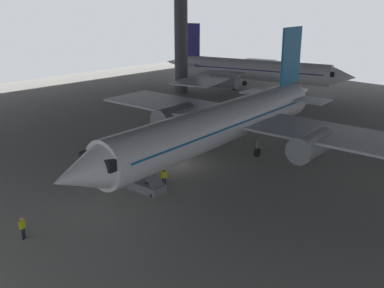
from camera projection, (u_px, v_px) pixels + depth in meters
name	position (u px, v px, depth m)	size (l,w,h in m)	color
ground_plane	(181.00, 167.00, 42.76)	(110.00, 110.00, 0.00)	gray
airplane_main	(224.00, 123.00, 44.19)	(37.70, 38.89, 12.07)	white
boarding_stairs	(142.00, 181.00, 37.52)	(4.44, 1.88, 4.78)	slate
crew_worker_near_nose	(23.00, 227.00, 29.70)	(0.33, 0.52, 1.60)	#232838
crew_worker_by_stairs	(164.00, 177.00, 37.83)	(0.39, 0.46, 1.68)	#232838
airplane_distant	(251.00, 70.00, 77.84)	(33.76, 33.36, 10.87)	white
baggage_tug	(217.00, 126.00, 54.36)	(1.44, 2.29, 0.90)	yellow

